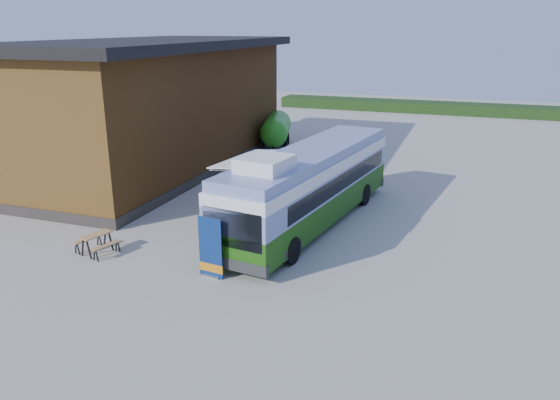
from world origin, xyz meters
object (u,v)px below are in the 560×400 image
at_px(banner, 211,253).
at_px(slurry_tanker, 276,129).
at_px(bus, 310,184).
at_px(picnic_table, 96,239).
at_px(person_b, 341,168).
at_px(person_a, 314,177).

height_order(banner, slurry_tanker, slurry_tanker).
relative_size(bus, slurry_tanker, 2.08).
distance_m(picnic_table, slurry_tanker, 19.93).
height_order(bus, picnic_table, bus).
relative_size(picnic_table, person_b, 0.90).
distance_m(bus, banner, 6.46).
distance_m(banner, picnic_table, 5.05).
height_order(banner, picnic_table, banner).
xyz_separation_m(bus, slurry_tanker, (-6.69, 14.16, -0.49)).
xyz_separation_m(banner, person_a, (0.68, 10.35, 0.05)).
bearing_deg(slurry_tanker, person_b, -65.12).
distance_m(bus, person_a, 4.38).
bearing_deg(slurry_tanker, bus, -80.36).
relative_size(banner, person_b, 1.21).
bearing_deg(picnic_table, person_a, 75.55).
xyz_separation_m(person_a, slurry_tanker, (-5.70, 9.98, 0.40)).
distance_m(banner, slurry_tanker, 20.95).
relative_size(picnic_table, person_a, 0.87).
height_order(bus, person_b, bus).
distance_m(picnic_table, person_b, 13.94).
xyz_separation_m(person_a, person_b, (0.78, 2.40, -0.04)).
height_order(person_a, slurry_tanker, slurry_tanker).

